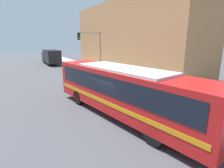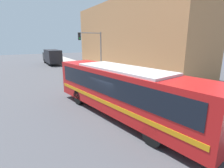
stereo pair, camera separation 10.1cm
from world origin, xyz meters
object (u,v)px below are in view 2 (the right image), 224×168
at_px(fire_hydrant, 148,88).
at_px(parking_meter, 121,75).
at_px(delivery_truck, 52,56).
at_px(city_bus, 122,89).
at_px(traffic_light_pole, 94,46).

distance_m(fire_hydrant, parking_meter, 4.66).
xyz_separation_m(delivery_truck, parking_meter, (3.41, -20.88, -0.67)).
relative_size(city_bus, parking_meter, 10.41).
bearing_deg(fire_hydrant, traffic_light_pole, 95.27).
bearing_deg(traffic_light_pole, parking_meter, -80.24).
relative_size(traffic_light_pole, parking_meter, 4.83).
height_order(city_bus, parking_meter, city_bus).
bearing_deg(delivery_truck, parking_meter, -80.72).
bearing_deg(fire_hydrant, delivery_truck, 97.61).
height_order(fire_hydrant, traffic_light_pole, traffic_light_pole).
distance_m(delivery_truck, fire_hydrant, 25.77).
height_order(delivery_truck, fire_hydrant, delivery_truck).
height_order(traffic_light_pole, parking_meter, traffic_light_pole).
bearing_deg(parking_meter, fire_hydrant, -90.00).
height_order(city_bus, fire_hydrant, city_bus).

